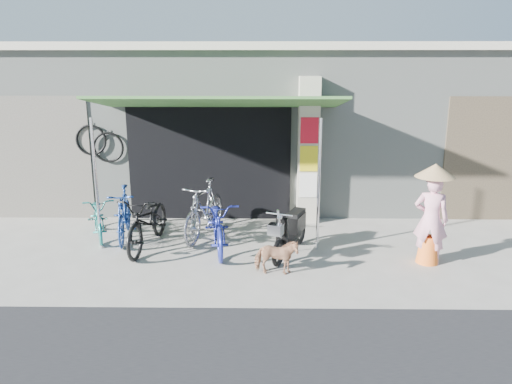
{
  "coord_description": "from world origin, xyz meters",
  "views": [
    {
      "loc": [
        -0.08,
        -7.69,
        3.27
      ],
      "look_at": [
        -0.2,
        1.0,
        1.0
      ],
      "focal_mm": 35.0,
      "sensor_mm": 36.0,
      "label": 1
    }
  ],
  "objects_px": {
    "bike_silver": "(204,210)",
    "street_dog": "(276,257)",
    "bike_black": "(148,221)",
    "bike_blue": "(124,214)",
    "nun": "(431,215)",
    "bike_teal": "(99,216)",
    "moped": "(291,231)",
    "bike_navy": "(218,224)"
  },
  "relations": [
    {
      "from": "bike_teal",
      "to": "bike_navy",
      "type": "height_order",
      "value": "bike_navy"
    },
    {
      "from": "bike_blue",
      "to": "street_dog",
      "type": "xyz_separation_m",
      "value": [
        2.83,
        -1.6,
        -0.2
      ]
    },
    {
      "from": "bike_navy",
      "to": "nun",
      "type": "xyz_separation_m",
      "value": [
        3.56,
        -0.54,
        0.36
      ]
    },
    {
      "from": "bike_silver",
      "to": "street_dog",
      "type": "relative_size",
      "value": 2.64
    },
    {
      "from": "street_dog",
      "to": "nun",
      "type": "distance_m",
      "value": 2.67
    },
    {
      "from": "bike_blue",
      "to": "bike_silver",
      "type": "bearing_deg",
      "value": -3.82
    },
    {
      "from": "bike_navy",
      "to": "bike_black",
      "type": "bearing_deg",
      "value": 167.11
    },
    {
      "from": "bike_silver",
      "to": "bike_black",
      "type": "bearing_deg",
      "value": -132.78
    },
    {
      "from": "street_dog",
      "to": "bike_black",
      "type": "bearing_deg",
      "value": 66.39
    },
    {
      "from": "bike_black",
      "to": "nun",
      "type": "distance_m",
      "value": 4.89
    },
    {
      "from": "bike_navy",
      "to": "street_dog",
      "type": "distance_m",
      "value": 1.48
    },
    {
      "from": "bike_navy",
      "to": "street_dog",
      "type": "height_order",
      "value": "bike_navy"
    },
    {
      "from": "bike_navy",
      "to": "nun",
      "type": "height_order",
      "value": "nun"
    },
    {
      "from": "street_dog",
      "to": "bike_navy",
      "type": "bearing_deg",
      "value": 46.58
    },
    {
      "from": "bike_teal",
      "to": "bike_black",
      "type": "height_order",
      "value": "bike_black"
    },
    {
      "from": "bike_teal",
      "to": "nun",
      "type": "xyz_separation_m",
      "value": [
        5.92,
        -1.2,
        0.43
      ]
    },
    {
      "from": "bike_silver",
      "to": "moped",
      "type": "distance_m",
      "value": 1.81
    },
    {
      "from": "street_dog",
      "to": "nun",
      "type": "relative_size",
      "value": 0.41
    },
    {
      "from": "bike_teal",
      "to": "bike_silver",
      "type": "height_order",
      "value": "bike_silver"
    },
    {
      "from": "bike_silver",
      "to": "nun",
      "type": "relative_size",
      "value": 1.09
    },
    {
      "from": "bike_blue",
      "to": "bike_silver",
      "type": "relative_size",
      "value": 0.9
    },
    {
      "from": "nun",
      "to": "street_dog",
      "type": "bearing_deg",
      "value": 32.59
    },
    {
      "from": "bike_teal",
      "to": "bike_blue",
      "type": "distance_m",
      "value": 0.55
    },
    {
      "from": "bike_silver",
      "to": "nun",
      "type": "bearing_deg",
      "value": -0.77
    },
    {
      "from": "bike_blue",
      "to": "nun",
      "type": "xyz_separation_m",
      "value": [
        5.39,
        -1.07,
        0.35
      ]
    },
    {
      "from": "moped",
      "to": "nun",
      "type": "distance_m",
      "value": 2.35
    },
    {
      "from": "bike_silver",
      "to": "street_dog",
      "type": "height_order",
      "value": "bike_silver"
    },
    {
      "from": "bike_silver",
      "to": "bike_navy",
      "type": "height_order",
      "value": "bike_silver"
    },
    {
      "from": "nun",
      "to": "moped",
      "type": "bearing_deg",
      "value": 11.9
    },
    {
      "from": "moped",
      "to": "bike_blue",
      "type": "bearing_deg",
      "value": -170.26
    },
    {
      "from": "moped",
      "to": "bike_black",
      "type": "bearing_deg",
      "value": -163.34
    },
    {
      "from": "bike_black",
      "to": "bike_silver",
      "type": "xyz_separation_m",
      "value": [
        0.95,
        0.57,
        0.05
      ]
    },
    {
      "from": "street_dog",
      "to": "moped",
      "type": "xyz_separation_m",
      "value": [
        0.27,
        0.89,
        0.12
      ]
    },
    {
      "from": "bike_blue",
      "to": "moped",
      "type": "relative_size",
      "value": 1.09
    },
    {
      "from": "bike_blue",
      "to": "street_dog",
      "type": "bearing_deg",
      "value": -37.93
    },
    {
      "from": "bike_navy",
      "to": "bike_silver",
      "type": "bearing_deg",
      "value": 107.0
    },
    {
      "from": "bike_blue",
      "to": "bike_navy",
      "type": "relative_size",
      "value": 0.9
    },
    {
      "from": "bike_black",
      "to": "bike_navy",
      "type": "bearing_deg",
      "value": 2.98
    },
    {
      "from": "bike_blue",
      "to": "nun",
      "type": "height_order",
      "value": "nun"
    },
    {
      "from": "bike_blue",
      "to": "moped",
      "type": "bearing_deg",
      "value": -21.32
    },
    {
      "from": "bike_blue",
      "to": "street_dog",
      "type": "height_order",
      "value": "bike_blue"
    },
    {
      "from": "street_dog",
      "to": "bike_blue",
      "type": "bearing_deg",
      "value": 63.86
    }
  ]
}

